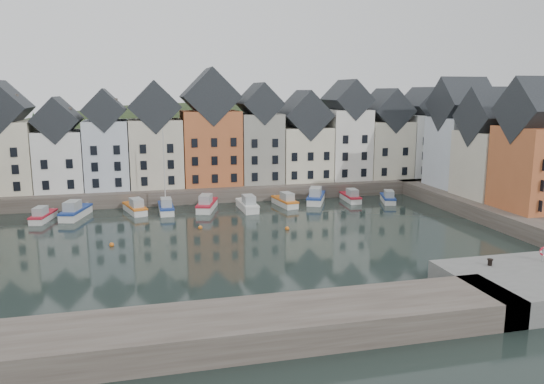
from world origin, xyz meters
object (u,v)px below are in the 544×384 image
object	(u,v)px
boat_d	(166,207)
mooring_bollard	(490,262)
boat_a	(43,216)
life_ring_post	(544,252)

from	to	relation	value
boat_d	mooring_bollard	distance (m)	43.04
boat_a	life_ring_post	size ratio (longest dim) A/B	4.49
boat_a	boat_d	distance (m)	15.49
boat_d	mooring_bollard	bearing A→B (deg)	-55.53
mooring_bollard	life_ring_post	distance (m)	5.11
boat_a	boat_d	size ratio (longest dim) A/B	0.50
boat_a	life_ring_post	world-z (taller)	life_ring_post
boat_d	mooring_bollard	xyz separation A→B (m)	(24.75, -35.18, 1.56)
boat_d	boat_a	bearing A→B (deg)	-177.03
boat_d	life_ring_post	world-z (taller)	boat_d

